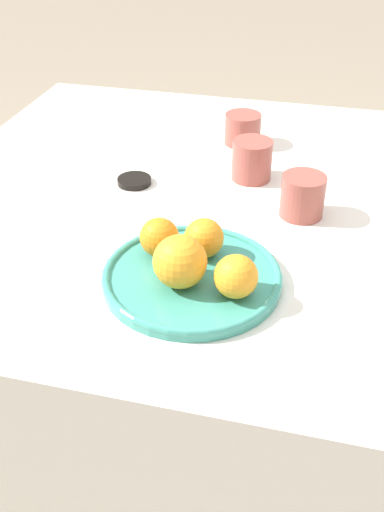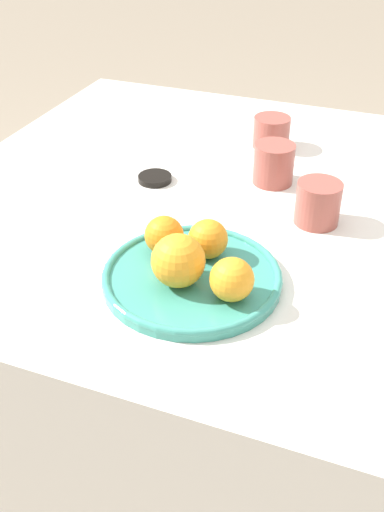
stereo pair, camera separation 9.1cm
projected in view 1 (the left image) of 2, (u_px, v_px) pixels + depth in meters
The scene contains 11 objects.
ground_plane at pixel (278, 454), 1.56m from camera, with size 12.00×12.00×0.00m, color gray.
table at pixel (291, 350), 1.35m from camera, with size 1.53×1.08×0.75m.
fruit_platter at pixel (192, 277), 0.94m from camera, with size 0.28×0.28×0.02m.
orange_0 at pixel (159, 237), 0.96m from camera, with size 0.06×0.06×0.06m.
orange_1 at pixel (236, 276), 0.87m from camera, with size 0.07×0.07×0.07m.
orange_2 at pixel (204, 238), 0.96m from camera, with size 0.06×0.06×0.06m.
orange_3 at pixel (180, 262), 0.89m from camera, with size 0.08×0.08×0.08m.
cup_0 at pixel (243, 129), 1.36m from camera, with size 0.08×0.08×0.07m.
cup_1 at pixel (252, 160), 1.21m from camera, with size 0.08×0.08×0.08m.
cup_2 at pixel (303, 196), 1.09m from camera, with size 0.08×0.08×0.08m.
soy_dish at pixel (134, 181), 1.21m from camera, with size 0.07×0.07×0.01m.
Camera 1 is at (0.02, -1.02, 1.32)m, focal length 42.00 mm.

